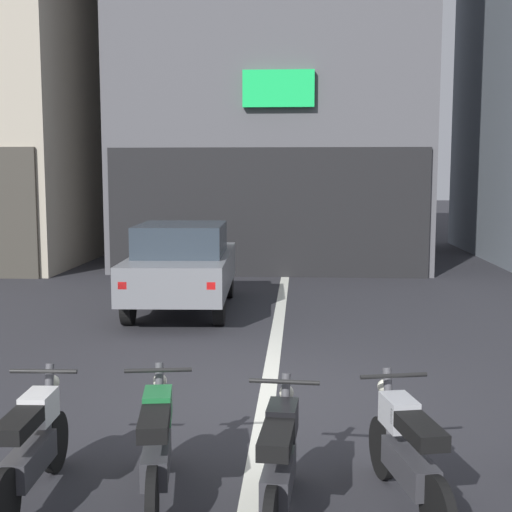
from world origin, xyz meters
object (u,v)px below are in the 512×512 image
motorcycle_green_row_left_mid (157,444)px  motorcycle_silver_row_right_mid (407,452)px  motorcycle_white_row_leftmost (32,446)px  car_grey_crossing_near (183,264)px  motorcycle_black_row_centre (280,461)px

motorcycle_green_row_left_mid → motorcycle_silver_row_right_mid: same height
motorcycle_white_row_leftmost → motorcycle_green_row_left_mid: bearing=5.6°
car_grey_crossing_near → motorcycle_white_row_leftmost: bearing=-89.1°
car_grey_crossing_near → motorcycle_green_row_left_mid: 7.56m
car_grey_crossing_near → motorcycle_black_row_centre: size_ratio=2.50×
car_grey_crossing_near → motorcycle_silver_row_right_mid: (3.01, -7.50, -0.43)m
motorcycle_green_row_left_mid → motorcycle_black_row_centre: same height
motorcycle_green_row_left_mid → motorcycle_silver_row_right_mid: bearing=-0.8°
car_grey_crossing_near → motorcycle_black_row_centre: car_grey_crossing_near is taller
motorcycle_white_row_leftmost → motorcycle_silver_row_right_mid: bearing=1.3°
motorcycle_white_row_leftmost → motorcycle_silver_row_right_mid: size_ratio=1.01×
motorcycle_silver_row_right_mid → motorcycle_black_row_centre: bearing=-167.0°
car_grey_crossing_near → motorcycle_white_row_leftmost: size_ratio=2.50×
motorcycle_white_row_leftmost → motorcycle_black_row_centre: size_ratio=1.00×
car_grey_crossing_near → motorcycle_silver_row_right_mid: 8.09m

